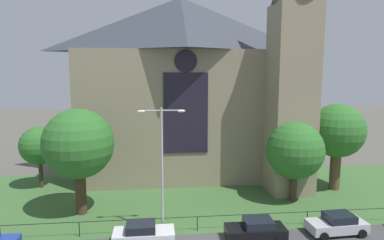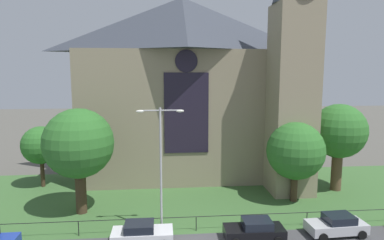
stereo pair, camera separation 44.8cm
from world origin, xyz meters
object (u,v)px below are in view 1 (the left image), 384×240
object	(u,v)px
tree_left_far	(39,146)
tree_right_far	(337,132)
tree_right_near	(295,151)
parked_car_black	(256,230)
tree_left_near	(78,144)
parked_car_silver	(337,224)
streetlamp_near	(162,156)
parked_car_white	(143,234)
church_building	(188,85)

from	to	relation	value
tree_left_far	tree_right_far	size ratio (longest dim) A/B	0.73
tree_right_near	parked_car_black	world-z (taller)	tree_right_near
tree_left_near	parked_car_black	bearing A→B (deg)	-24.23
parked_car_black	parked_car_silver	size ratio (longest dim) A/B	0.99
tree_left_near	tree_right_far	world-z (taller)	tree_left_near
tree_right_near	tree_right_far	distance (m)	6.03
parked_car_black	streetlamp_near	bearing A→B (deg)	-13.21
streetlamp_near	parked_car_white	bearing A→B (deg)	-133.58
parked_car_white	tree_right_far	bearing A→B (deg)	25.98
tree_left_far	parked_car_black	xyz separation A→B (m)	(18.72, -13.06, -3.61)
church_building	streetlamp_near	size ratio (longest dim) A/B	2.80
tree_left_near	streetlamp_near	size ratio (longest dim) A/B	0.95
parked_car_white	tree_left_near	bearing A→B (deg)	133.13
tree_left_far	tree_left_near	distance (m)	9.11
parked_car_silver	church_building	bearing A→B (deg)	-63.12
tree_left_far	streetlamp_near	distance (m)	16.74
tree_right_far	parked_car_silver	size ratio (longest dim) A/B	2.03
parked_car_black	parked_car_silver	distance (m)	6.18
tree_right_near	parked_car_silver	world-z (taller)	tree_right_near
streetlamp_near	church_building	bearing A→B (deg)	77.46
tree_right_near	parked_car_white	world-z (taller)	tree_right_near
tree_left_far	parked_car_white	size ratio (longest dim) A/B	1.50
tree_left_near	parked_car_black	world-z (taller)	tree_left_near
tree_left_far	tree_left_near	xyz separation A→B (m)	(5.48, -7.11, 1.56)
tree_right_far	parked_car_white	distance (m)	21.56
church_building	parked_car_silver	distance (m)	21.18
tree_right_far	tree_left_near	bearing A→B (deg)	-171.95
tree_left_far	tree_right_far	xyz separation A→B (m)	(29.65, -3.69, 1.55)
parked_car_black	parked_car_silver	bearing A→B (deg)	-176.35
tree_left_far	streetlamp_near	bearing A→B (deg)	-43.03
tree_left_far	parked_car_silver	bearing A→B (deg)	-27.23
tree_right_near	parked_car_white	distance (m)	15.54
tree_right_far	parked_car_black	distance (m)	15.30
tree_right_near	tree_left_near	world-z (taller)	tree_left_near
church_building	tree_left_far	distance (m)	17.01
tree_right_far	streetlamp_near	world-z (taller)	streetlamp_near
parked_car_white	tree_right_near	bearing A→B (deg)	26.35
tree_left_far	streetlamp_near	xyz separation A→B (m)	(12.19, -11.38, 1.47)
parked_car_silver	tree_left_far	bearing A→B (deg)	-30.00
tree_right_near	parked_car_white	xyz separation A→B (m)	(-13.49, -6.64, -3.95)
tree_right_far	parked_car_black	xyz separation A→B (m)	(-10.94, -9.37, -5.16)
tree_left_far	parked_car_black	distance (m)	23.11
parked_car_white	church_building	bearing A→B (deg)	74.14
tree_right_far	tree_right_near	bearing A→B (deg)	-155.06
tree_left_near	parked_car_white	distance (m)	9.37
church_building	tree_right_near	distance (m)	14.30
streetlamp_near	tree_left_far	bearing A→B (deg)	136.97
parked_car_white	streetlamp_near	bearing A→B (deg)	46.55
tree_right_far	parked_car_silver	xyz separation A→B (m)	(-4.77, -9.12, -5.16)
tree_left_far	tree_right_near	size ratio (longest dim) A/B	0.86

